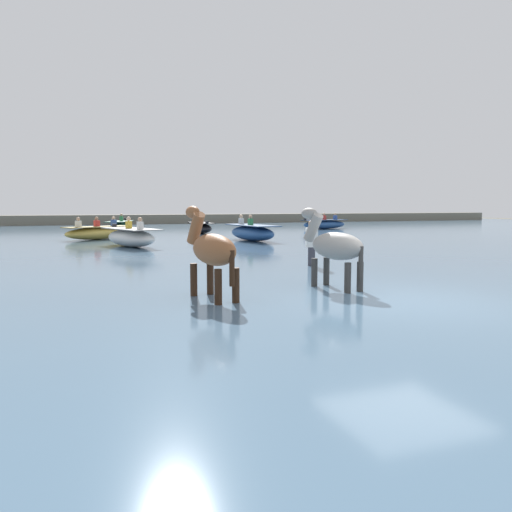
{
  "coord_description": "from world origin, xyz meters",
  "views": [
    {
      "loc": [
        -5.59,
        -7.38,
        2.04
      ],
      "look_at": [
        -1.47,
        3.61,
        0.86
      ],
      "focal_mm": 35.29,
      "sensor_mm": 36.0,
      "label": 1
    }
  ],
  "objects_px": {
    "horse_trailing_chestnut": "(212,252)",
    "boat_mid_channel": "(120,227)",
    "person_wading_mid": "(312,248)",
    "boat_mid_outer": "(324,224)",
    "boat_far_inshore": "(252,233)",
    "boat_far_offshore": "(98,233)",
    "boat_near_port": "(201,228)",
    "boat_distant_west": "(131,237)",
    "horse_lead_grey": "(334,248)"
  },
  "relations": [
    {
      "from": "boat_mid_outer",
      "to": "boat_near_port",
      "type": "distance_m",
      "value": 9.92
    },
    {
      "from": "boat_far_inshore",
      "to": "boat_mid_channel",
      "type": "bearing_deg",
      "value": 117.09
    },
    {
      "from": "horse_trailing_chestnut",
      "to": "boat_mid_outer",
      "type": "relative_size",
      "value": 0.53
    },
    {
      "from": "person_wading_mid",
      "to": "boat_mid_outer",
      "type": "bearing_deg",
      "value": 60.82
    },
    {
      "from": "horse_lead_grey",
      "to": "boat_distant_west",
      "type": "xyz_separation_m",
      "value": [
        -2.63,
        12.15,
        -0.44
      ]
    },
    {
      "from": "boat_distant_west",
      "to": "boat_near_port",
      "type": "distance_m",
      "value": 10.3
    },
    {
      "from": "person_wading_mid",
      "to": "boat_near_port",
      "type": "bearing_deg",
      "value": 85.86
    },
    {
      "from": "boat_mid_channel",
      "to": "horse_trailing_chestnut",
      "type": "bearing_deg",
      "value": -91.57
    },
    {
      "from": "boat_far_offshore",
      "to": "boat_near_port",
      "type": "bearing_deg",
      "value": 31.51
    },
    {
      "from": "horse_trailing_chestnut",
      "to": "boat_mid_outer",
      "type": "bearing_deg",
      "value": 57.56
    },
    {
      "from": "boat_far_inshore",
      "to": "boat_far_offshore",
      "type": "xyz_separation_m",
      "value": [
        -6.89,
        3.51,
        -0.05
      ]
    },
    {
      "from": "horse_trailing_chestnut",
      "to": "person_wading_mid",
      "type": "bearing_deg",
      "value": 44.13
    },
    {
      "from": "boat_distant_west",
      "to": "boat_far_inshore",
      "type": "relative_size",
      "value": 0.96
    },
    {
      "from": "boat_mid_channel",
      "to": "boat_far_offshore",
      "type": "height_order",
      "value": "boat_mid_channel"
    },
    {
      "from": "boat_far_offshore",
      "to": "person_wading_mid",
      "type": "height_order",
      "value": "person_wading_mid"
    },
    {
      "from": "horse_lead_grey",
      "to": "boat_mid_channel",
      "type": "distance_m",
      "value": 23.93
    },
    {
      "from": "boat_distant_west",
      "to": "person_wading_mid",
      "type": "distance_m",
      "value": 9.4
    },
    {
      "from": "horse_lead_grey",
      "to": "boat_mid_channel",
      "type": "bearing_deg",
      "value": 94.71
    },
    {
      "from": "boat_distant_west",
      "to": "horse_trailing_chestnut",
      "type": "bearing_deg",
      "value": -89.96
    },
    {
      "from": "boat_distant_west",
      "to": "boat_near_port",
      "type": "xyz_separation_m",
      "value": [
        5.21,
        8.88,
        -0.06
      ]
    },
    {
      "from": "boat_far_inshore",
      "to": "boat_near_port",
      "type": "distance_m",
      "value": 7.37
    },
    {
      "from": "horse_lead_grey",
      "to": "boat_mid_channel",
      "type": "height_order",
      "value": "horse_lead_grey"
    },
    {
      "from": "boat_far_inshore",
      "to": "boat_distant_west",
      "type": "bearing_deg",
      "value": -165.27
    },
    {
      "from": "boat_near_port",
      "to": "boat_distant_west",
      "type": "bearing_deg",
      "value": -120.4
    },
    {
      "from": "boat_mid_outer",
      "to": "boat_far_inshore",
      "type": "bearing_deg",
      "value": -133.48
    },
    {
      "from": "horse_lead_grey",
      "to": "boat_near_port",
      "type": "bearing_deg",
      "value": 83.0
    },
    {
      "from": "boat_far_inshore",
      "to": "boat_mid_channel",
      "type": "distance_m",
      "value": 11.41
    },
    {
      "from": "boat_distant_west",
      "to": "boat_near_port",
      "type": "bearing_deg",
      "value": 59.6
    },
    {
      "from": "horse_lead_grey",
      "to": "boat_mid_channel",
      "type": "xyz_separation_m",
      "value": [
        -1.96,
        23.84,
        -0.47
      ]
    },
    {
      "from": "boat_mid_outer",
      "to": "person_wading_mid",
      "type": "height_order",
      "value": "person_wading_mid"
    },
    {
      "from": "horse_lead_grey",
      "to": "person_wading_mid",
      "type": "xyz_separation_m",
      "value": [
        1.32,
        3.61,
        -0.31
      ]
    },
    {
      "from": "boat_distant_west",
      "to": "person_wading_mid",
      "type": "height_order",
      "value": "person_wading_mid"
    },
    {
      "from": "boat_far_offshore",
      "to": "person_wading_mid",
      "type": "bearing_deg",
      "value": -69.86
    },
    {
      "from": "boat_near_port",
      "to": "horse_lead_grey",
      "type": "bearing_deg",
      "value": -97.0
    },
    {
      "from": "boat_far_inshore",
      "to": "person_wading_mid",
      "type": "relative_size",
      "value": 2.37
    },
    {
      "from": "horse_trailing_chestnut",
      "to": "boat_far_inshore",
      "type": "relative_size",
      "value": 0.53
    },
    {
      "from": "horse_lead_grey",
      "to": "boat_mid_outer",
      "type": "distance_m",
      "value": 26.25
    },
    {
      "from": "boat_mid_outer",
      "to": "boat_far_offshore",
      "type": "height_order",
      "value": "boat_mid_outer"
    },
    {
      "from": "boat_mid_channel",
      "to": "boat_far_inshore",
      "type": "bearing_deg",
      "value": -62.91
    },
    {
      "from": "horse_trailing_chestnut",
      "to": "boat_far_offshore",
      "type": "height_order",
      "value": "horse_trailing_chestnut"
    },
    {
      "from": "boat_distant_west",
      "to": "boat_mid_channel",
      "type": "bearing_deg",
      "value": 86.73
    },
    {
      "from": "boat_mid_channel",
      "to": "person_wading_mid",
      "type": "relative_size",
      "value": 2.17
    },
    {
      "from": "boat_far_offshore",
      "to": "boat_mid_channel",
      "type": "bearing_deg",
      "value": 75.66
    },
    {
      "from": "horse_trailing_chestnut",
      "to": "boat_mid_outer",
      "type": "xyz_separation_m",
      "value": [
        14.88,
        23.42,
        -0.51
      ]
    },
    {
      "from": "horse_lead_grey",
      "to": "boat_far_inshore",
      "type": "relative_size",
      "value": 0.52
    },
    {
      "from": "boat_mid_channel",
      "to": "boat_distant_west",
      "type": "bearing_deg",
      "value": -93.27
    },
    {
      "from": "boat_mid_channel",
      "to": "boat_far_offshore",
      "type": "distance_m",
      "value": 6.86
    },
    {
      "from": "horse_trailing_chestnut",
      "to": "boat_mid_channel",
      "type": "height_order",
      "value": "horse_trailing_chestnut"
    },
    {
      "from": "boat_distant_west",
      "to": "person_wading_mid",
      "type": "bearing_deg",
      "value": -65.15
    },
    {
      "from": "boat_mid_outer",
      "to": "boat_mid_channel",
      "type": "bearing_deg",
      "value": 177.43
    }
  ]
}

